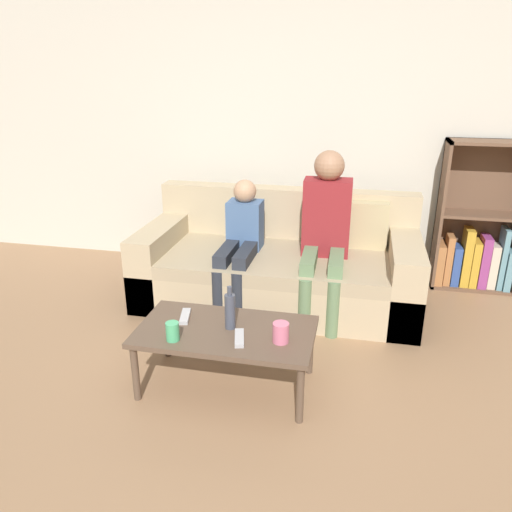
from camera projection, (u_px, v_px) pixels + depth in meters
The scene contains 12 objects.
ground_plane at pixel (200, 487), 2.18m from camera, with size 22.00×22.00×0.00m, color #997251.
wall_back at pixel (294, 120), 4.16m from camera, with size 12.00×0.06×2.60m.
couch at pixel (280, 266), 3.86m from camera, with size 2.08×0.97×0.80m.
bookshelf at pixel (476, 237), 4.03m from camera, with size 0.65×0.28×1.20m.
coffee_table at pixel (226, 335), 2.76m from camera, with size 0.98×0.53×0.36m.
person_adult at pixel (326, 223), 3.57m from camera, with size 0.35×0.67×1.17m.
person_child at pixel (241, 238), 3.70m from camera, with size 0.26×0.66×0.93m.
cup_near at pixel (173, 331), 2.62m from camera, with size 0.07×0.07×0.10m.
cup_far at pixel (281, 333), 2.60m from camera, with size 0.09×0.09×0.11m.
tv_remote_0 at pixel (185, 316), 2.86m from camera, with size 0.08×0.18×0.02m.
tv_remote_1 at pixel (239, 338), 2.64m from camera, with size 0.09×0.18×0.02m.
bottle at pixel (230, 311), 2.72m from camera, with size 0.06×0.06×0.25m.
Camera 1 is at (0.59, -1.58, 1.72)m, focal length 35.00 mm.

